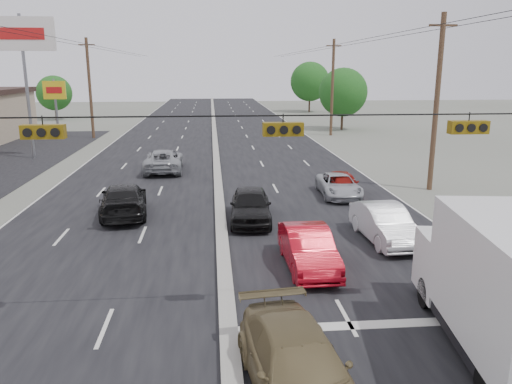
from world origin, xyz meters
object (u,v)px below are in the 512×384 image
tree_left_far (54,93)px  queue_car_b (385,224)px  pole_sign_billboard (22,43)px  box_truck (505,286)px  utility_pole_right_b (437,102)px  queue_car_e (343,184)px  queue_car_a (251,206)px  utility_pole_right_c (332,87)px  oncoming_near (124,200)px  red_sedan (308,249)px  tan_sedan (298,368)px  tree_right_mid (343,92)px  queue_car_c (339,186)px  utility_pole_left_c (90,88)px  pole_sign_far (55,95)px  oncoming_far (164,161)px  tree_right_far (310,82)px

tree_left_far → queue_car_b: bearing=-61.9°
pole_sign_billboard → box_truck: size_ratio=1.49×
utility_pole_right_b → queue_car_e: bearing=-170.6°
queue_car_a → queue_car_e: queue_car_a is taller
utility_pole_right_c → oncoming_near: 33.84m
tree_left_far → red_sedan: 61.64m
tree_left_far → queue_car_b: (28.70, -53.69, -2.96)m
tan_sedan → tree_right_mid: bearing=67.5°
red_sedan → queue_car_c: 10.77m
utility_pole_left_c → queue_car_a: 33.78m
tan_sedan → oncoming_near: oncoming_near is taller
pole_sign_billboard → pole_sign_far: (-1.50, 12.00, -4.46)m
box_truck → oncoming_near: box_truck is taller
oncoming_far → tree_right_far: bearing=-114.1°
pole_sign_far → tree_left_far: 20.89m
queue_car_a → utility_pole_right_b: bearing=30.0°
queue_car_a → queue_car_b: 6.20m
pole_sign_billboard → red_sedan: (17.50, -24.26, -8.13)m
box_truck → pole_sign_far: bearing=126.1°
tan_sedan → queue_car_c: (5.30, 17.28, -0.11)m
queue_car_b → queue_car_c: (0.00, 7.55, -0.14)m
utility_pole_left_c → queue_car_c: bearing=-53.7°
utility_pole_right_c → red_sedan: (-9.50, -36.26, -4.37)m
utility_pole_right_c → tree_left_far: utility_pole_right_c is taller
box_truck → utility_pole_right_b: bearing=79.1°
queue_car_b → pole_sign_far: bearing=121.0°
utility_pole_right_b → queue_car_c: 7.42m
red_sedan → queue_car_c: (3.70, 10.11, -0.12)m
tan_sedan → queue_car_a: 12.94m
tree_right_mid → oncoming_near: 39.30m
tree_right_mid → queue_car_e: 32.14m
utility_pole_right_b → tree_right_mid: (2.50, 30.00, -0.77)m
red_sedan → queue_car_e: (4.00, 10.35, -0.07)m
box_truck → oncoming_far: box_truck is taller
utility_pole_right_b → pole_sign_billboard: 30.20m
box_truck → queue_car_e: bearing=96.7°
red_sedan → utility_pole_right_b: bearing=48.8°
tree_right_far → red_sedan: 67.65m
tree_right_mid → box_truck: size_ratio=0.97×
tree_right_far → tan_sedan: bearing=-101.2°
utility_pole_right_b → queue_car_a: size_ratio=2.17×
pole_sign_billboard → tan_sedan: pole_sign_billboard is taller
tree_right_far → queue_car_e: 56.79m
tree_right_far → box_truck: size_ratio=1.10×
tree_left_far → tree_right_far: (38.00, 10.00, 1.24)m
queue_car_b → queue_car_c: queue_car_b is taller
pole_sign_billboard → queue_car_b: pole_sign_billboard is taller
queue_car_b → oncoming_near: size_ratio=0.86×
tree_left_far → utility_pole_left_c: bearing=-64.6°
tree_right_mid → oncoming_near: tree_right_mid is taller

